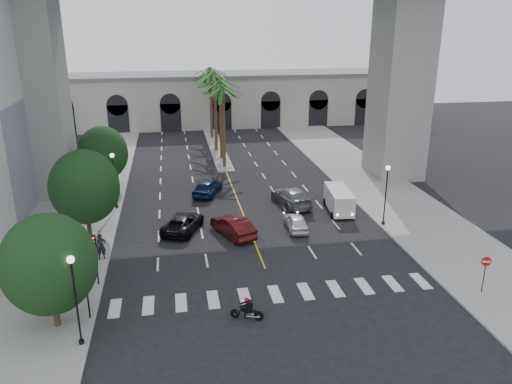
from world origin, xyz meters
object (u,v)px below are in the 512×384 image
Objects in this scene: car_a at (296,222)px; pedestrian_a at (101,246)px; car_d at (291,196)px; car_e at (207,187)px; do_not_enter_sign at (485,267)px; lamp_post_right at (386,190)px; traffic_signal_far at (95,251)px; lamp_post_left_far at (114,176)px; car_b at (233,226)px; cargo_van at (339,200)px; traffic_signal_near at (86,282)px; car_c at (183,223)px; motorcycle_rider at (248,309)px; pedestrian_b at (88,261)px; lamp_post_left_near at (75,293)px.

car_a is 15.70m from pedestrian_a.
pedestrian_a is at bearing 18.41° from car_d.
car_e is 1.86× the size of do_not_enter_sign.
traffic_signal_far is (-22.70, -6.50, -0.71)m from lamp_post_right.
lamp_post_right reaches higher than car_a.
lamp_post_left_far reaches higher than car_d.
car_b is at bearing 6.02° from car_a.
car_d is 1.12× the size of cargo_van.
do_not_enter_sign is (1.60, -11.74, -1.30)m from lamp_post_right.
lamp_post_right is at bearing 156.58° from car_b.
car_e is at bearing 68.01° from traffic_signal_near.
lamp_post_left_far reaches higher than car_c.
pedestrian_a is (-9.32, 9.31, 0.47)m from motorcycle_rider.
lamp_post_left_far is 14.52m from traffic_signal_far.
lamp_post_left_far is 12.75m from pedestrian_b.
traffic_signal_near reaches higher than car_a.
lamp_post_right reaches higher than motorcycle_rider.
car_a is at bearing 24.87° from traffic_signal_far.
pedestrian_b is at bearing -169.14° from lamp_post_right.
lamp_post_right is 2.80× the size of motorcycle_rider.
pedestrian_a is (-22.90, -2.71, -2.10)m from lamp_post_right.
lamp_post_right is 2.74× the size of pedestrian_a.
traffic_signal_near is at bearing -138.12° from cargo_van.
pedestrian_a reaches higher than pedestrian_b.
traffic_signal_near is 1.87× the size of pedestrian_a.
car_a is at bearing 26.40° from pedestrian_b.
car_e is at bearing -39.95° from car_d.
car_d is at bearing 49.95° from lamp_post_left_near.
traffic_signal_near is 1.91× the size of motorcycle_rider.
lamp_post_right is 3.33× the size of pedestrian_b.
car_b is 4.31m from car_c.
car_b is at bearing 106.79° from motorcycle_rider.
lamp_post_left_far reaches higher than traffic_signal_far.
do_not_enter_sign reaches higher than cargo_van.
lamp_post_left_near is 1.00× the size of lamp_post_right.
car_d is 18.70m from pedestrian_a.
car_d is 20.22m from pedestrian_b.
lamp_post_left_near and lamp_post_right have the same top height.
pedestrian_a is at bearing 93.02° from traffic_signal_far.
do_not_enter_sign reaches higher than car_b.
pedestrian_a is at bearing -173.25° from lamp_post_right.
traffic_signal_far is 0.92× the size of car_a.
lamp_post_left_far reaches higher than motorcycle_rider.
cargo_van reaches higher than pedestrian_b.
lamp_post_left_near is at bearing -162.88° from do_not_enter_sign.
car_d is (16.16, 16.85, -1.67)m from traffic_signal_near.
pedestrian_b reaches higher than motorcycle_rider.
car_e is at bearing -105.81° from car_b.
lamp_post_left_near is at bearing 91.93° from car_e.
traffic_signal_far is 10.82m from motorcycle_rider.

